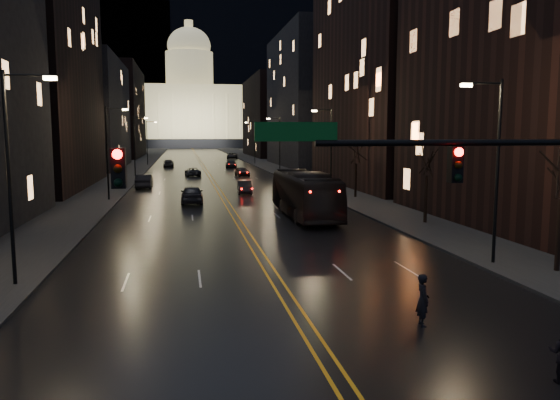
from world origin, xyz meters
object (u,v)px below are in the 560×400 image
oncoming_car_b (144,181)px  pedestrian_a (423,300)px  bus (305,194)px  receding_car_a (245,187)px  oncoming_car_a (192,194)px  traffic_signal (533,181)px

oncoming_car_b → pedestrian_a: (12.41, -49.38, 0.05)m
oncoming_car_b → bus: bearing=118.5°
oncoming_car_b → receding_car_a: (11.05, -7.92, -0.15)m
bus → oncoming_car_a: (-8.51, 9.77, -0.92)m
traffic_signal → receding_car_a: 44.43m
traffic_signal → oncoming_car_b: size_ratio=3.38×
traffic_signal → oncoming_car_a: 38.13m
traffic_signal → oncoming_car_b: traffic_signal is taller
bus → receding_car_a: size_ratio=3.02×
pedestrian_a → traffic_signal: bearing=-137.2°
traffic_signal → bus: bearing=91.2°
bus → oncoming_car_b: 28.57m
receding_car_a → pedestrian_a: 41.48m
bus → oncoming_car_a: bus is taller
traffic_signal → oncoming_car_a: (-9.08, 36.79, -4.25)m
oncoming_car_a → receding_car_a: size_ratio=1.19×
receding_car_a → oncoming_car_a: bearing=-125.3°
oncoming_car_a → oncoming_car_b: bearing=-70.2°
traffic_signal → oncoming_car_b: (-14.41, 52.01, -4.26)m
oncoming_car_b → receding_car_a: 13.60m
pedestrian_a → receding_car_a: bearing=7.4°
bus → receding_car_a: (-2.79, 17.06, -1.07)m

